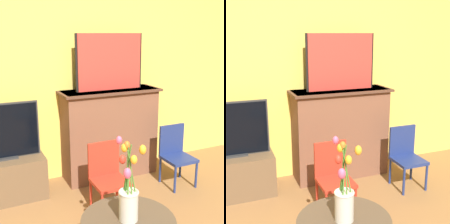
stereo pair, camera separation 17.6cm
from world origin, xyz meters
TOP-DOWN VIEW (x-y plane):
  - wall_back at (0.00, 2.13)m, footprint 8.00×0.06m
  - fireplace_mantel at (0.51, 1.93)m, footprint 1.08×0.39m
  - painting at (0.52, 1.93)m, footprint 0.75×0.03m
  - tv_stand at (-0.61, 1.88)m, footprint 0.74×0.40m
  - tv_monitor at (-0.61, 1.88)m, footprint 0.70×0.12m
  - chair_red at (0.19, 1.27)m, footprint 0.30×0.30m
  - chair_blue at (1.05, 1.45)m, footprint 0.30×0.30m
  - vase_tulips at (-0.06, 0.42)m, footprint 0.16×0.17m

SIDE VIEW (x-z plane):
  - tv_stand at x=-0.61m, z-range 0.00..0.40m
  - chair_red at x=0.19m, z-range 0.03..0.66m
  - chair_blue at x=1.05m, z-range 0.03..0.66m
  - fireplace_mantel at x=0.51m, z-range 0.01..0.98m
  - vase_tulips at x=-0.06m, z-range 0.38..0.88m
  - tv_monitor at x=-0.61m, z-range 0.40..0.93m
  - painting at x=0.52m, z-range 0.97..1.55m
  - wall_back at x=0.00m, z-range 0.00..2.70m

